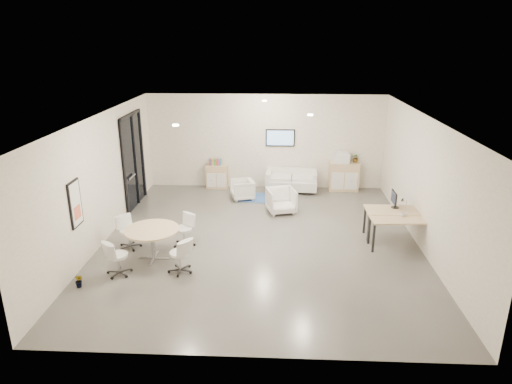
{
  "coord_description": "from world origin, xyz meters",
  "views": [
    {
      "loc": [
        0.41,
        -10.7,
        5.01
      ],
      "look_at": [
        -0.12,
        0.4,
        1.2
      ],
      "focal_mm": 32.0,
      "sensor_mm": 36.0,
      "label": 1
    }
  ],
  "objects_px": {
    "sideboard_left": "(217,177)",
    "loveseat": "(291,181)",
    "sideboard_right": "(344,176)",
    "round_table": "(152,232)",
    "armchair_right": "(281,200)",
    "desk_front": "(401,221)",
    "desk_rear": "(396,213)",
    "armchair_left": "(242,189)"
  },
  "relations": [
    {
      "from": "loveseat",
      "to": "desk_rear",
      "type": "height_order",
      "value": "desk_rear"
    },
    {
      "from": "desk_rear",
      "to": "desk_front",
      "type": "xyz_separation_m",
      "value": [
        0.0,
        -0.5,
        -0.01
      ]
    },
    {
      "from": "armchair_right",
      "to": "loveseat",
      "type": "bearing_deg",
      "value": 64.25
    },
    {
      "from": "armchair_left",
      "to": "round_table",
      "type": "distance_m",
      "value": 4.67
    },
    {
      "from": "sideboard_right",
      "to": "desk_rear",
      "type": "distance_m",
      "value": 4.0
    },
    {
      "from": "sideboard_left",
      "to": "sideboard_right",
      "type": "xyz_separation_m",
      "value": [
        4.34,
        -0.05,
        0.09
      ]
    },
    {
      "from": "loveseat",
      "to": "round_table",
      "type": "relative_size",
      "value": 1.38
    },
    {
      "from": "sideboard_right",
      "to": "round_table",
      "type": "xyz_separation_m",
      "value": [
        -5.15,
        -5.35,
        0.2
      ]
    },
    {
      "from": "sideboard_right",
      "to": "armchair_right",
      "type": "distance_m",
      "value": 3.05
    },
    {
      "from": "desk_front",
      "to": "armchair_right",
      "type": "bearing_deg",
      "value": 138.97
    },
    {
      "from": "loveseat",
      "to": "armchair_right",
      "type": "distance_m",
      "value": 2.05
    },
    {
      "from": "loveseat",
      "to": "armchair_left",
      "type": "bearing_deg",
      "value": -147.49
    },
    {
      "from": "armchair_right",
      "to": "desk_front",
      "type": "bearing_deg",
      "value": -53.05
    },
    {
      "from": "sideboard_left",
      "to": "round_table",
      "type": "bearing_deg",
      "value": -98.48
    },
    {
      "from": "sideboard_left",
      "to": "round_table",
      "type": "height_order",
      "value": "sideboard_left"
    },
    {
      "from": "armchair_left",
      "to": "desk_rear",
      "type": "xyz_separation_m",
      "value": [
        4.17,
        -2.86,
        0.37
      ]
    },
    {
      "from": "desk_front",
      "to": "sideboard_right",
      "type": "bearing_deg",
      "value": 96.54
    },
    {
      "from": "loveseat",
      "to": "armchair_right",
      "type": "bearing_deg",
      "value": -96.4
    },
    {
      "from": "desk_rear",
      "to": "desk_front",
      "type": "relative_size",
      "value": 0.99
    },
    {
      "from": "sideboard_left",
      "to": "desk_front",
      "type": "distance_m",
      "value": 6.81
    },
    {
      "from": "armchair_right",
      "to": "sideboard_right",
      "type": "bearing_deg",
      "value": 29.97
    },
    {
      "from": "sideboard_right",
      "to": "desk_front",
      "type": "relative_size",
      "value": 0.63
    },
    {
      "from": "sideboard_right",
      "to": "armchair_right",
      "type": "relative_size",
      "value": 1.22
    },
    {
      "from": "armchair_left",
      "to": "desk_front",
      "type": "distance_m",
      "value": 5.37
    },
    {
      "from": "sideboard_right",
      "to": "loveseat",
      "type": "distance_m",
      "value": 1.79
    },
    {
      "from": "armchair_right",
      "to": "desk_front",
      "type": "relative_size",
      "value": 0.52
    },
    {
      "from": "sideboard_left",
      "to": "armchair_left",
      "type": "bearing_deg",
      "value": -48.6
    },
    {
      "from": "desk_front",
      "to": "armchair_left",
      "type": "bearing_deg",
      "value": 137.41
    },
    {
      "from": "sideboard_left",
      "to": "loveseat",
      "type": "bearing_deg",
      "value": -4.79
    },
    {
      "from": "loveseat",
      "to": "round_table",
      "type": "distance_m",
      "value": 6.2
    },
    {
      "from": "sideboard_left",
      "to": "sideboard_right",
      "type": "bearing_deg",
      "value": -0.65
    },
    {
      "from": "loveseat",
      "to": "round_table",
      "type": "height_order",
      "value": "round_table"
    },
    {
      "from": "sideboard_right",
      "to": "loveseat",
      "type": "bearing_deg",
      "value": -174.66
    },
    {
      "from": "loveseat",
      "to": "armchair_right",
      "type": "height_order",
      "value": "armchair_right"
    },
    {
      "from": "sideboard_left",
      "to": "loveseat",
      "type": "xyz_separation_m",
      "value": [
        2.57,
        -0.22,
        -0.06
      ]
    },
    {
      "from": "round_table",
      "to": "sideboard_left",
      "type": "bearing_deg",
      "value": 81.52
    },
    {
      "from": "sideboard_left",
      "to": "sideboard_right",
      "type": "relative_size",
      "value": 0.82
    },
    {
      "from": "armchair_left",
      "to": "desk_front",
      "type": "height_order",
      "value": "desk_front"
    },
    {
      "from": "desk_rear",
      "to": "round_table",
      "type": "distance_m",
      "value": 6.12
    },
    {
      "from": "desk_rear",
      "to": "desk_front",
      "type": "bearing_deg",
      "value": -90.78
    },
    {
      "from": "armchair_left",
      "to": "round_table",
      "type": "xyz_separation_m",
      "value": [
        -1.78,
        -4.3,
        0.34
      ]
    },
    {
      "from": "armchair_left",
      "to": "round_table",
      "type": "relative_size",
      "value": 0.55
    }
  ]
}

